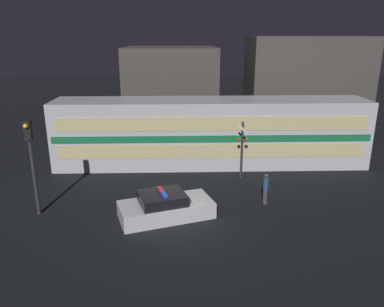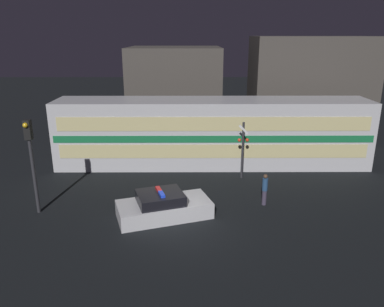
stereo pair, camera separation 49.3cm
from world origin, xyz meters
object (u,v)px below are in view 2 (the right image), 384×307
object	(u,v)px
pedestrian	(265,189)
crossing_signal_near	(243,148)
traffic_light_corner	(31,154)
train	(212,133)
police_car	(163,207)

from	to	relation	value
pedestrian	crossing_signal_near	size ratio (longest dim) A/B	0.48
crossing_signal_near	traffic_light_corner	xyz separation A→B (m)	(-10.27, -4.40, 1.08)
pedestrian	traffic_light_corner	xyz separation A→B (m)	(-10.91, -0.79, 2.11)
traffic_light_corner	pedestrian	bearing A→B (deg)	4.13
pedestrian	traffic_light_corner	bearing A→B (deg)	-175.87
pedestrian	crossing_signal_near	distance (m)	3.82
train	police_car	size ratio (longest dim) A/B	4.22
pedestrian	traffic_light_corner	size ratio (longest dim) A/B	0.36
train	traffic_light_corner	size ratio (longest dim) A/B	4.35
traffic_light_corner	crossing_signal_near	bearing A→B (deg)	23.21
train	police_car	world-z (taller)	train
train	traffic_light_corner	world-z (taller)	traffic_light_corner
police_car	pedestrian	world-z (taller)	pedestrian
train	traffic_light_corner	xyz separation A→B (m)	(-8.65, -6.91, 0.83)
pedestrian	crossing_signal_near	world-z (taller)	crossing_signal_near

